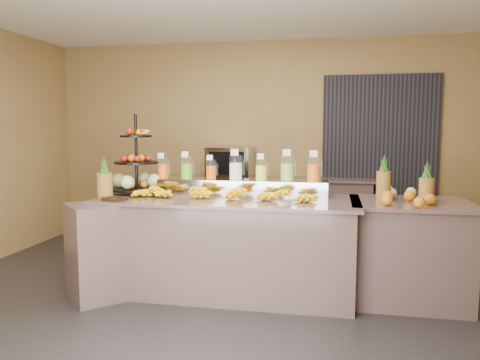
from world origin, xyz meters
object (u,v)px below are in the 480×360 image
(condiment_caddy, at_px, (114,199))
(right_fruit_pile, at_px, (403,193))
(pitcher_tray, at_px, (236,187))
(oven_warmer, at_px, (230,162))
(fruit_stand, at_px, (140,173))
(banana_heap, at_px, (219,191))

(condiment_caddy, bearing_deg, right_fruit_pile, 8.78)
(condiment_caddy, distance_m, right_fruit_pile, 2.64)
(pitcher_tray, distance_m, oven_warmer, 1.73)
(pitcher_tray, xyz_separation_m, fruit_stand, (-0.99, -0.12, 0.13))
(pitcher_tray, bearing_deg, fruit_stand, -173.20)
(condiment_caddy, bearing_deg, oven_warmer, 75.66)
(condiment_caddy, xyz_separation_m, oven_warmer, (0.59, 2.31, 0.19))
(condiment_caddy, bearing_deg, pitcher_tray, 32.35)
(pitcher_tray, distance_m, right_fruit_pile, 1.61)
(fruit_stand, distance_m, condiment_caddy, 0.56)
(condiment_caddy, relative_size, oven_warmer, 0.32)
(pitcher_tray, xyz_separation_m, banana_heap, (-0.10, -0.30, -0.01))
(pitcher_tray, xyz_separation_m, right_fruit_pile, (1.59, -0.24, 0.01))
(oven_warmer, bearing_deg, right_fruit_pile, -41.45)
(pitcher_tray, distance_m, fruit_stand, 1.00)
(fruit_stand, bearing_deg, banana_heap, 1.56)
(banana_heap, bearing_deg, fruit_stand, 168.09)
(condiment_caddy, bearing_deg, fruit_stand, 86.50)
(banana_heap, distance_m, condiment_caddy, 0.98)
(right_fruit_pile, height_order, oven_warmer, oven_warmer)
(banana_heap, bearing_deg, condiment_caddy, -159.71)
(oven_warmer, bearing_deg, fruit_stand, -105.40)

